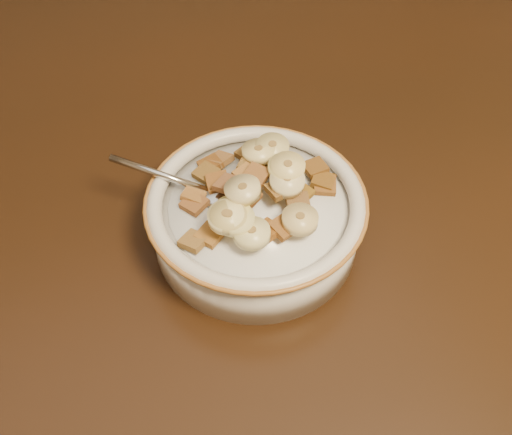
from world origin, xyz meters
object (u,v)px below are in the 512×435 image
object	(u,v)px
table	(138,190)
cereal_bowl	(256,222)
chair	(52,110)
spoon	(224,196)

from	to	relation	value
table	cereal_bowl	world-z (taller)	cereal_bowl
chair	table	bearing A→B (deg)	-80.30
table	cereal_bowl	size ratio (longest dim) A/B	7.33
table	chair	xyz separation A→B (m)	(-0.13, 0.58, -0.31)
chair	spoon	size ratio (longest dim) A/B	18.41
chair	spoon	bearing A→B (deg)	-76.30
cereal_bowl	chair	bearing A→B (deg)	108.08
chair	spoon	xyz separation A→B (m)	(0.20, -0.68, 0.38)
table	chair	bearing A→B (deg)	101.06
chair	cereal_bowl	bearing A→B (deg)	-74.76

